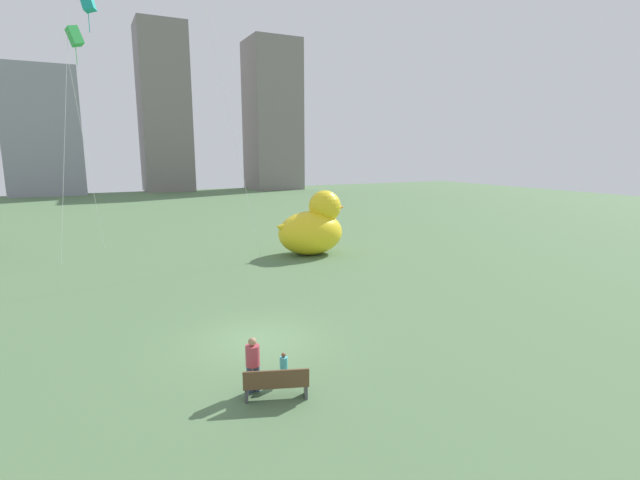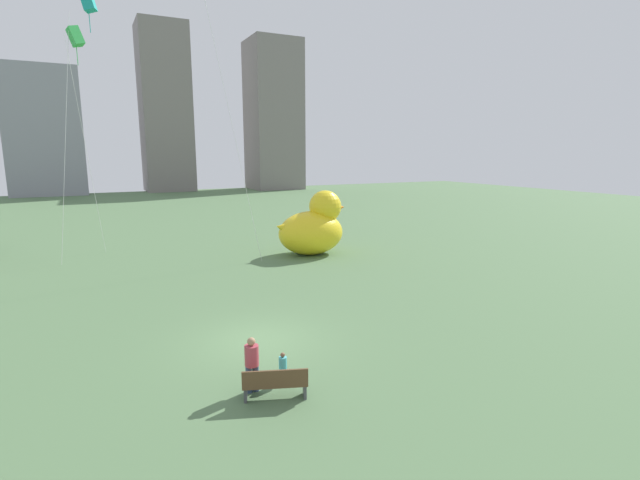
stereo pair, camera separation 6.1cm
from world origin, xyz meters
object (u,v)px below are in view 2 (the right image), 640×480
object	(u,v)px
person_adult	(252,362)
giant_inflatable_duck	(313,227)
park_bench	(275,383)
kite_teal	(88,3)
person_child	(283,366)
kite_green	(76,38)

from	to	relation	value
person_adult	giant_inflatable_duck	bearing A→B (deg)	58.76
park_bench	person_adult	world-z (taller)	person_adult
person_adult	giant_inflatable_duck	world-z (taller)	giant_inflatable_duck
giant_inflatable_duck	kite_teal	size ratio (longest dim) A/B	0.32
person_child	kite_teal	distance (m)	25.00
person_adult	kite_green	world-z (taller)	kite_green
person_child	giant_inflatable_duck	bearing A→B (deg)	61.31
giant_inflatable_duck	person_child	bearing A→B (deg)	-118.69
park_bench	person_child	size ratio (longest dim) A/B	1.91
kite_teal	person_adult	bearing A→B (deg)	-82.27
person_child	giant_inflatable_duck	distance (m)	17.34
giant_inflatable_duck	kite_teal	distance (m)	18.47
park_bench	kite_green	bearing A→B (deg)	99.55
kite_teal	park_bench	bearing A→B (deg)	-81.42
person_adult	person_child	size ratio (longest dim) A/B	1.69
giant_inflatable_duck	kite_green	xyz separation A→B (m)	(-12.74, 7.32, 11.71)
kite_green	person_child	bearing A→B (deg)	-78.86
park_bench	kite_teal	distance (m)	25.55
park_bench	kite_green	distance (m)	26.91
giant_inflatable_duck	kite_green	distance (m)	18.79
person_adult	giant_inflatable_duck	size ratio (longest dim) A/B	0.32
kite_teal	kite_green	bearing A→B (deg)	107.71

